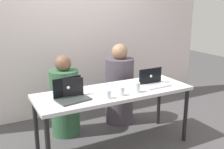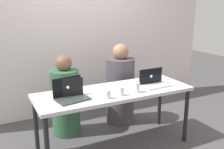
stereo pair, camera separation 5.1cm
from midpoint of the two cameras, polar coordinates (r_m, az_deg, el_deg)
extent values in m
plane|color=#494649|center=(3.42, 0.09, -15.40)|extent=(12.00, 12.00, 0.00)
cube|color=silver|center=(4.24, -8.61, 7.05)|extent=(4.88, 0.10, 2.31)
cube|color=silver|center=(3.11, 0.10, -3.84)|extent=(1.88, 0.66, 0.04)
cylinder|color=black|center=(3.53, 15.31, -8.54)|extent=(0.05, 0.05, 0.70)
cylinder|color=black|center=(3.23, -16.66, -10.89)|extent=(0.05, 0.05, 0.70)
cylinder|color=black|center=(3.92, 9.79, -5.80)|extent=(0.05, 0.05, 0.70)
cylinder|color=#325F3E|center=(3.61, -10.60, -6.02)|extent=(0.41, 0.41, 0.90)
sphere|color=brown|center=(3.46, -11.04, 2.37)|extent=(0.21, 0.21, 0.21)
cylinder|color=#4A424D|center=(3.91, 1.23, -3.53)|extent=(0.44, 0.44, 0.97)
sphere|color=#997051|center=(3.76, 1.28, 4.96)|extent=(0.23, 0.23, 0.23)
cube|color=silver|center=(3.45, 6.86, -1.54)|extent=(0.30, 0.22, 0.02)
cube|color=black|center=(3.33, 7.90, -0.31)|extent=(0.29, 0.02, 0.19)
sphere|color=white|center=(3.32, 8.03, -0.36)|extent=(0.03, 0.03, 0.03)
cube|color=#B6B0B5|center=(3.02, -10.17, -4.12)|extent=(0.37, 0.28, 0.02)
cube|color=black|center=(2.87, -10.02, -2.78)|extent=(0.32, 0.08, 0.20)
sphere|color=white|center=(2.86, -9.99, -2.86)|extent=(0.04, 0.04, 0.04)
cube|color=#333938|center=(2.83, -8.95, -5.40)|extent=(0.37, 0.28, 0.02)
cube|color=black|center=(2.89, -10.19, -2.60)|extent=(0.34, 0.07, 0.21)
sphere|color=white|center=(2.90, -10.33, -2.53)|extent=(0.04, 0.04, 0.04)
cube|color=silver|center=(3.31, 9.04, -2.36)|extent=(0.37, 0.22, 0.02)
cube|color=black|center=(3.36, 7.94, -0.23)|extent=(0.35, 0.03, 0.19)
sphere|color=white|center=(3.37, 7.80, -0.18)|extent=(0.03, 0.03, 0.03)
cylinder|color=silver|center=(2.83, -1.36, -4.35)|extent=(0.07, 0.07, 0.09)
cylinder|color=silver|center=(2.84, -1.36, -4.75)|extent=(0.06, 0.06, 0.05)
cylinder|color=silver|center=(3.04, 4.99, -2.82)|extent=(0.07, 0.07, 0.12)
cylinder|color=silver|center=(3.05, 4.98, -3.29)|extent=(0.06, 0.06, 0.06)
cylinder|color=silver|center=(2.93, 1.60, -3.66)|extent=(0.06, 0.06, 0.10)
cylinder|color=silver|center=(2.93, 1.60, -4.08)|extent=(0.06, 0.06, 0.05)
camera|label=1|loc=(0.03, -90.47, -0.13)|focal=42.00mm
camera|label=2|loc=(0.03, 89.53, 0.13)|focal=42.00mm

